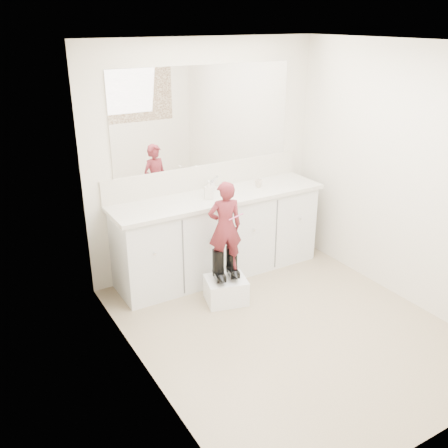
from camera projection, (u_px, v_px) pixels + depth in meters
floor at (287, 327)px, 4.46m from camera, size 3.00×3.00×0.00m
ceiling at (303, 42)px, 3.54m from camera, size 3.00×3.00×0.00m
wall_back at (205, 159)px, 5.19m from camera, size 2.60×0.00×2.60m
wall_left at (142, 234)px, 3.39m from camera, size 0.00×3.00×3.00m
wall_right at (406, 177)px, 4.61m from camera, size 0.00×3.00×3.00m
vanity_cabinet at (218, 236)px, 5.27m from camera, size 2.20×0.55×0.85m
countertop at (219, 197)px, 5.09m from camera, size 2.28×0.58×0.04m
backsplash at (206, 176)px, 5.25m from camera, size 2.28×0.03×0.25m
mirror at (205, 117)px, 5.01m from camera, size 2.00×0.02×1.00m
faucet at (211, 186)px, 5.19m from camera, size 0.08×0.08×0.10m
cup at (258, 183)px, 5.30m from camera, size 0.09×0.09×0.08m
soap_bottle at (209, 190)px, 4.95m from camera, size 0.11×0.11×0.18m
step_stool at (226, 290)px, 4.83m from camera, size 0.45×0.41×0.24m
boot_left at (218, 265)px, 4.70m from camera, size 0.17×0.23×0.32m
boot_right at (232, 262)px, 4.77m from camera, size 0.17×0.23×0.32m
toddler at (225, 227)px, 4.59m from camera, size 0.36×0.28×0.87m
toothbrush at (236, 217)px, 4.51m from camera, size 0.13×0.05×0.06m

